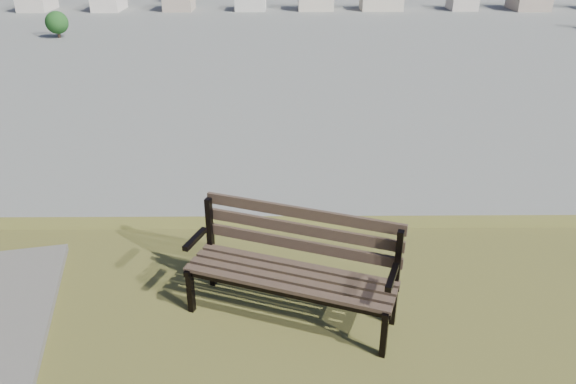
{
  "coord_description": "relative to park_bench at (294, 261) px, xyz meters",
  "views": [
    {
      "loc": [
        -0.82,
        -1.73,
        28.27
      ],
      "look_at": [
        -0.76,
        4.37,
        25.3
      ],
      "focal_mm": 35.0,
      "sensor_mm": 36.0,
      "label": 1
    }
  ],
  "objects": [
    {
      "name": "park_bench",
      "position": [
        0.0,
        0.0,
        0.0
      ],
      "size": [
        1.94,
        1.2,
        0.97
      ],
      "rotation": [
        0.0,
        0.0,
        -0.35
      ],
      "color": "#483729",
      "rests_on": "hilltop_mesa"
    }
  ]
}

